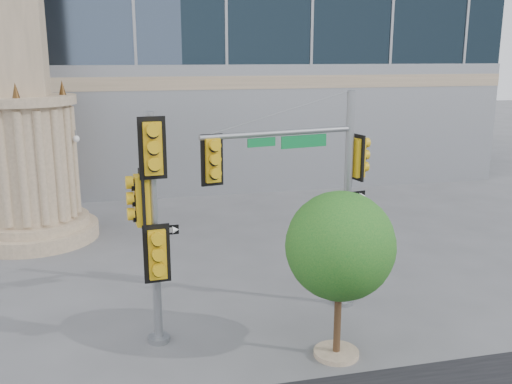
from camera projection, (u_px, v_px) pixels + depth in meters
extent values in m
plane|color=#545456|center=(257.00, 337.00, 13.38)|extent=(120.00, 120.00, 0.00)
cylinder|color=gray|center=(36.00, 232.00, 20.46)|extent=(4.40, 4.40, 0.50)
cylinder|color=gray|center=(35.00, 221.00, 20.37)|extent=(3.80, 3.80, 0.30)
cylinder|color=gray|center=(29.00, 162.00, 19.86)|extent=(3.00, 3.00, 4.00)
cylinder|color=gray|center=(23.00, 100.00, 19.35)|extent=(3.50, 3.50, 0.30)
cone|color=#472D14|center=(62.00, 87.00, 19.55)|extent=(0.24, 0.24, 0.50)
cylinder|color=slate|center=(343.00, 301.00, 15.17)|extent=(0.52, 0.52, 0.11)
cylinder|color=slate|center=(347.00, 202.00, 14.52)|extent=(0.21, 0.21, 5.61)
cylinder|color=slate|center=(279.00, 133.00, 13.28)|extent=(3.88, 0.88, 0.13)
cube|color=#0D7435|center=(304.00, 141.00, 13.59)|extent=(1.20, 0.27, 0.30)
cube|color=gold|center=(212.00, 160.00, 12.73)|extent=(0.55, 0.36, 1.17)
cube|color=gold|center=(358.00, 158.00, 14.36)|extent=(0.36, 0.55, 1.17)
cube|color=black|center=(350.00, 197.00, 14.37)|extent=(0.85, 0.19, 0.28)
cube|color=maroon|center=(349.00, 222.00, 14.52)|extent=(0.30, 0.08, 0.43)
cylinder|color=slate|center=(159.00, 339.00, 13.18)|extent=(0.51, 0.51, 0.13)
cylinder|color=slate|center=(154.00, 232.00, 12.57)|extent=(0.19, 0.19, 5.30)
cube|color=gold|center=(152.00, 148.00, 11.90)|extent=(0.61, 0.35, 1.32)
cube|color=gold|center=(142.00, 200.00, 12.32)|extent=(0.35, 0.61, 1.32)
cube|color=gold|center=(157.00, 254.00, 12.45)|extent=(0.61, 0.35, 1.32)
cube|color=black|center=(164.00, 230.00, 12.50)|extent=(0.66, 0.09, 0.21)
cylinder|color=gray|center=(336.00, 353.00, 12.56)|extent=(1.00, 1.00, 0.11)
cylinder|color=#382314|center=(338.00, 314.00, 12.34)|extent=(0.16, 0.16, 1.99)
sphere|color=#14581C|center=(340.00, 246.00, 11.97)|extent=(2.33, 2.33, 2.33)
sphere|color=#14581C|center=(356.00, 254.00, 12.42)|extent=(1.44, 1.44, 1.44)
sphere|color=#14581C|center=(327.00, 264.00, 11.69)|extent=(1.22, 1.22, 1.22)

